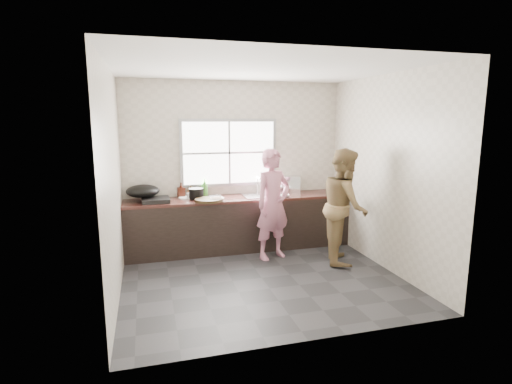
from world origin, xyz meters
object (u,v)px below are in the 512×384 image
object	(u,v)px
burner	(156,200)
pot_lid_right	(160,199)
bottle_green	(205,187)
bowl_crabs	(273,194)
dish_rack	(290,184)
plate_food	(186,198)
bottle_brown_tall	(181,191)
wok	(143,191)
woman	(273,208)
bottle_brown_short	(191,192)
person_side	(344,206)
bowl_mince	(217,199)
black_pot	(196,194)
pot_lid_left	(149,200)
cutting_board	(209,200)
glass_jar	(189,196)

from	to	relation	value
burner	pot_lid_right	xyz separation A→B (m)	(0.07, 0.19, -0.02)
bottle_green	burner	distance (m)	0.84
bowl_crabs	dish_rack	bearing A→B (deg)	35.64
plate_food	bottle_brown_tall	world-z (taller)	bottle_brown_tall
wok	bottle_green	bearing A→B (deg)	8.35
wok	woman	bearing A→B (deg)	-18.84
bottle_brown_short	bottle_brown_tall	bearing A→B (deg)	180.00
person_side	bowl_crabs	distance (m)	1.22
bowl_crabs	bowl_mince	bearing A→B (deg)	-170.04
woman	black_pot	size ratio (longest dim) A/B	6.76
wok	pot_lid_left	xyz separation A→B (m)	(0.09, 0.04, -0.15)
bowl_crabs	bottle_brown_short	distance (m)	1.34
plate_food	bottle_green	world-z (taller)	bottle_green
black_pot	bowl_mince	bearing A→B (deg)	-41.33
plate_food	pot_lid_left	bearing A→B (deg)	179.48
woman	cutting_board	size ratio (longest dim) A/B	3.65
bowl_crabs	pot_lid_right	distance (m)	1.80
dish_rack	pot_lid_left	size ratio (longest dim) A/B	1.39
burner	pot_lid_left	world-z (taller)	burner
burner	wok	size ratio (longest dim) A/B	0.81
glass_jar	pot_lid_left	size ratio (longest dim) A/B	0.33
bottle_green	bottle_brown_short	xyz separation A→B (m)	(-0.23, 0.00, -0.06)
cutting_board	burner	world-z (taller)	burner
cutting_board	bowl_mince	distance (m)	0.13
black_pot	bottle_green	distance (m)	0.26
cutting_board	glass_jar	size ratio (longest dim) A/B	4.86
bottle_green	dish_rack	size ratio (longest dim) A/B	0.77
bowl_mince	bottle_brown_short	size ratio (longest dim) A/B	1.34
woman	cutting_board	world-z (taller)	woman
bottle_green	glass_jar	size ratio (longest dim) A/B	3.23
black_pot	bottle_green	xyz separation A→B (m)	(0.16, 0.19, 0.06)
bottle_brown_short	cutting_board	bearing A→B (deg)	-63.35
woman	pot_lid_right	bearing A→B (deg)	136.00
bowl_mince	pot_lid_right	distance (m)	0.91
cutting_board	person_side	bearing A→B (deg)	-22.00
person_side	pot_lid_right	distance (m)	2.82
person_side	bottle_brown_tall	world-z (taller)	person_side
bowl_mince	bottle_brown_tall	distance (m)	0.67
dish_rack	pot_lid_left	distance (m)	2.35
person_side	dish_rack	world-z (taller)	person_side
cutting_board	bottle_green	bearing A→B (deg)	89.37
person_side	pot_lid_left	bearing A→B (deg)	88.78
bowl_crabs	bottle_brown_tall	size ratio (longest dim) A/B	0.88
burner	plate_food	bearing A→B (deg)	18.85
bottle_brown_short	dish_rack	distance (m)	1.69
cutting_board	bowl_mince	world-z (taller)	bowl_mince
dish_rack	wok	bearing A→B (deg)	-155.00
person_side	wok	size ratio (longest dim) A/B	3.37
glass_jar	plate_food	bearing A→B (deg)	156.03
woman	bowl_mince	distance (m)	0.87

